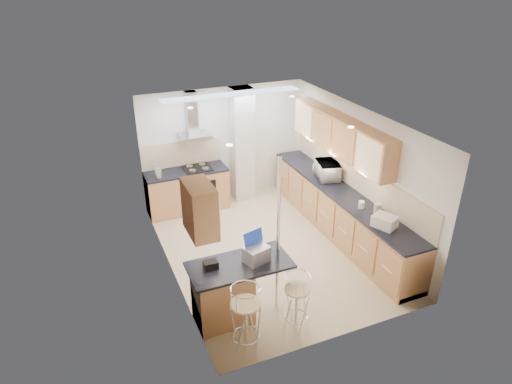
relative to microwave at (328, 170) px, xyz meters
name	(u,v)px	position (x,y,z in m)	size (l,w,h in m)	color
ground	(269,249)	(-1.56, -0.63, -1.09)	(4.80, 4.80, 0.00)	tan
room_shell	(278,163)	(-1.24, -0.25, 0.46)	(3.64, 4.84, 2.51)	white
right_counter	(340,212)	(-0.06, -0.63, -0.62)	(0.63, 4.40, 0.92)	#BD824B
back_counter	(187,190)	(-2.51, 1.47, -0.62)	(1.70, 0.63, 0.92)	#BD824B
peninsula	(240,290)	(-2.68, -2.08, -0.61)	(1.47, 0.72, 0.94)	#BD824B
microwave	(328,170)	(0.00, 0.00, 0.00)	(0.60, 0.40, 0.33)	white
laptop	(256,254)	(-2.44, -2.11, -0.03)	(0.34, 0.25, 0.23)	#929499
bag	(211,265)	(-3.09, -2.01, -0.09)	(0.20, 0.14, 0.11)	black
bar_stool_near	(246,319)	(-2.86, -2.73, -0.57)	(0.42, 0.42, 1.04)	tan
bar_stool_end	(297,303)	(-2.05, -2.65, -0.61)	(0.38, 0.38, 0.94)	tan
jar_a	(324,170)	(0.02, 0.18, -0.07)	(0.12, 0.12, 0.20)	beige
jar_b	(315,167)	(-0.03, 0.43, -0.10)	(0.11, 0.11, 0.14)	beige
jar_c	(378,208)	(0.04, -1.59, -0.07)	(0.14, 0.14, 0.18)	#BCBB96
jar_d	(361,205)	(-0.12, -1.34, -0.10)	(0.10, 0.10, 0.13)	white
bread_bin	(385,221)	(-0.13, -2.01, -0.07)	(0.29, 0.36, 0.19)	beige
kettle	(159,173)	(-3.10, 1.31, -0.06)	(0.16, 0.16, 0.21)	#A8ABAD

